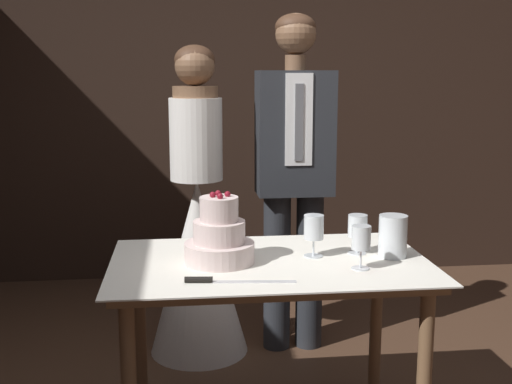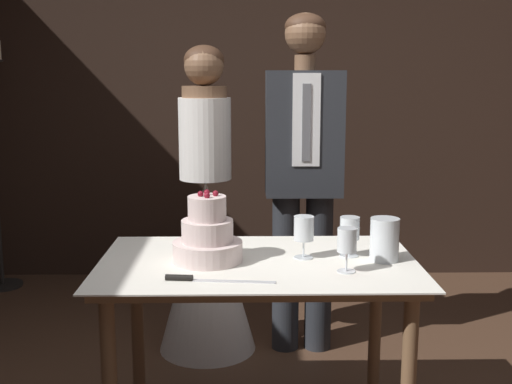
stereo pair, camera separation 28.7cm
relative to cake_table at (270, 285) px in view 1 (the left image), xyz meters
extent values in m
cube|color=black|center=(0.03, 2.38, 0.76)|extent=(5.16, 0.12, 2.91)
cylinder|color=brown|center=(-0.54, 0.30, -0.32)|extent=(0.06, 0.06, 0.76)
cylinder|color=brown|center=(0.54, 0.30, -0.32)|extent=(0.06, 0.06, 0.76)
cube|color=brown|center=(0.00, 0.00, 0.08)|extent=(1.20, 0.72, 0.03)
cube|color=white|center=(0.00, 0.00, 0.10)|extent=(1.26, 0.78, 0.01)
cylinder|color=beige|center=(-0.20, 0.00, 0.14)|extent=(0.28, 0.28, 0.08)
cylinder|color=beige|center=(-0.20, 0.00, 0.23)|extent=(0.20, 0.20, 0.09)
cylinder|color=beige|center=(-0.20, 0.00, 0.32)|extent=(0.15, 0.15, 0.10)
sphere|color=maroon|center=(-0.17, 0.01, 0.38)|extent=(0.02, 0.02, 0.02)
sphere|color=maroon|center=(-0.20, 0.03, 0.38)|extent=(0.02, 0.02, 0.02)
sphere|color=maroon|center=(-0.22, 0.00, 0.38)|extent=(0.02, 0.02, 0.02)
sphere|color=maroon|center=(-0.20, -0.04, 0.38)|extent=(0.02, 0.02, 0.02)
cube|color=silver|center=(-0.09, -0.26, 0.10)|extent=(0.30, 0.05, 0.00)
cylinder|color=black|center=(-0.29, -0.24, 0.11)|extent=(0.10, 0.03, 0.02)
cylinder|color=silver|center=(0.18, 0.04, 0.10)|extent=(0.08, 0.08, 0.00)
cylinder|color=silver|center=(0.18, 0.04, 0.14)|extent=(0.01, 0.01, 0.07)
cylinder|color=silver|center=(0.18, 0.04, 0.23)|extent=(0.08, 0.08, 0.10)
cylinder|color=silver|center=(0.37, 0.06, 0.10)|extent=(0.08, 0.08, 0.00)
cylinder|color=silver|center=(0.37, 0.06, 0.14)|extent=(0.01, 0.01, 0.07)
cylinder|color=silver|center=(0.37, 0.06, 0.22)|extent=(0.08, 0.08, 0.09)
cylinder|color=silver|center=(0.33, -0.15, 0.10)|extent=(0.07, 0.07, 0.00)
cylinder|color=silver|center=(0.33, -0.15, 0.14)|extent=(0.01, 0.01, 0.07)
cylinder|color=silver|center=(0.33, -0.15, 0.23)|extent=(0.07, 0.07, 0.09)
cylinder|color=maroon|center=(0.33, -0.15, 0.20)|extent=(0.06, 0.06, 0.03)
cylinder|color=silver|center=(0.50, 0.00, 0.19)|extent=(0.12, 0.12, 0.17)
cylinder|color=beige|center=(0.50, 0.00, 0.14)|extent=(0.05, 0.05, 0.08)
sphere|color=#F9CC4C|center=(0.50, 0.00, 0.19)|extent=(0.02, 0.02, 0.02)
cone|color=white|center=(-0.26, 0.96, -0.21)|extent=(0.54, 0.54, 0.97)
cylinder|color=white|center=(-0.26, 0.96, 0.49)|extent=(0.28, 0.28, 0.44)
cylinder|color=brown|center=(-0.26, 0.96, 0.74)|extent=(0.24, 0.24, 0.06)
sphere|color=brown|center=(-0.26, 0.96, 0.88)|extent=(0.21, 0.21, 0.21)
ellipsoid|color=#472D1E|center=(-0.26, 0.98, 0.91)|extent=(0.21, 0.21, 0.16)
cylinder|color=#282B30|center=(0.17, 0.96, -0.25)|extent=(0.15, 0.15, 0.88)
cylinder|color=#282B30|center=(0.36, 0.96, -0.25)|extent=(0.15, 0.15, 0.88)
cube|color=#282B30|center=(0.26, 0.96, 0.52)|extent=(0.41, 0.24, 0.66)
cube|color=white|center=(0.26, 0.84, 0.60)|extent=(0.14, 0.01, 0.48)
cube|color=slate|center=(0.26, 0.83, 0.59)|extent=(0.04, 0.01, 0.40)
cylinder|color=brown|center=(0.26, 0.96, 0.89)|extent=(0.11, 0.11, 0.08)
sphere|color=brown|center=(0.26, 0.96, 1.04)|extent=(0.21, 0.21, 0.21)
ellipsoid|color=#472D1E|center=(0.26, 0.97, 1.08)|extent=(0.21, 0.21, 0.14)
camera|label=1|loc=(-0.34, -2.44, 0.84)|focal=45.00mm
camera|label=2|loc=(-0.05, -2.46, 0.84)|focal=45.00mm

